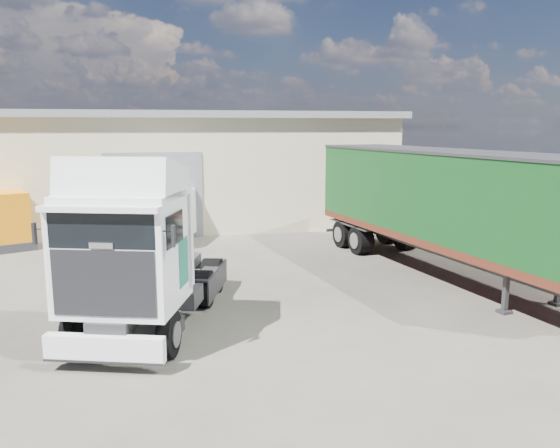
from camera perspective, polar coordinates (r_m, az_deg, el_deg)
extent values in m
plane|color=#27241F|center=(14.03, -4.87, -9.17)|extent=(120.00, 120.00, 0.00)
cube|color=#BAAF8F|center=(29.54, -20.76, 5.33)|extent=(30.00, 12.00, 5.00)
cube|color=slate|center=(29.47, -21.09, 10.47)|extent=(30.60, 12.60, 0.30)
cube|color=slate|center=(23.29, -13.02, 2.89)|extent=(4.00, 0.08, 3.60)
cube|color=slate|center=(29.47, -21.12, 10.86)|extent=(30.60, 0.40, 0.15)
cube|color=#983726|center=(23.46, 22.01, 1.10)|extent=(0.35, 26.00, 2.50)
cylinder|color=black|center=(11.81, -16.19, -10.83)|extent=(2.43, 1.60, 0.97)
cylinder|color=black|center=(14.66, -11.60, -6.51)|extent=(2.47, 1.62, 0.97)
cylinder|color=black|center=(15.83, -10.26, -5.21)|extent=(2.47, 1.62, 0.97)
cube|color=#2D2D30|center=(13.65, -12.89, -6.33)|extent=(2.61, 5.98, 0.27)
cube|color=silver|center=(11.06, -17.87, -12.27)|extent=(2.28, 0.92, 0.50)
cube|color=silver|center=(11.64, -16.00, -2.93)|extent=(2.81, 2.69, 2.23)
cube|color=black|center=(10.78, -17.94, -5.94)|extent=(1.93, 0.66, 1.28)
cube|color=black|center=(10.57, -18.19, -0.67)|extent=(1.97, 0.67, 0.68)
cube|color=silver|center=(11.58, -16.02, 4.21)|extent=(2.69, 2.37, 1.12)
cube|color=#0E624B|center=(12.47, -20.25, -3.49)|extent=(0.22, 0.65, 1.00)
cube|color=#0E624B|center=(11.67, -10.03, -3.92)|extent=(0.22, 0.65, 1.00)
cylinder|color=#2D2D30|center=(14.69, -11.47, -4.33)|extent=(1.26, 1.26, 0.11)
cube|color=#2D2D30|center=(14.85, 22.50, -6.64)|extent=(0.34, 0.34, 1.08)
cube|color=#2D2D30|center=(16.10, 27.06, -5.72)|extent=(0.34, 0.34, 1.08)
cylinder|color=black|center=(21.31, 9.90, -1.15)|extent=(2.63, 1.42, 1.04)
cube|color=#2D2D30|center=(18.05, 16.46, -2.28)|extent=(2.65, 11.71, 0.34)
cube|color=#551F13|center=(17.98, 16.51, -1.27)|extent=(4.29, 11.98, 0.23)
cube|color=black|center=(17.77, 16.73, 3.12)|extent=(4.29, 11.98, 2.54)
cube|color=#2D2D30|center=(17.67, 16.95, 7.28)|extent=(4.36, 12.05, 0.08)
cylinder|color=black|center=(21.58, -13.18, -1.55)|extent=(2.23, 1.40, 0.73)
cylinder|color=black|center=(24.84, -10.34, 0.07)|extent=(2.23, 1.40, 0.73)
cube|color=silver|center=(23.07, -11.73, 1.25)|extent=(3.67, 5.47, 1.87)
cube|color=silver|center=(21.14, -13.57, 0.23)|extent=(2.25, 1.62, 1.21)
cube|color=black|center=(21.25, -13.43, 1.94)|extent=(1.84, 0.73, 0.66)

